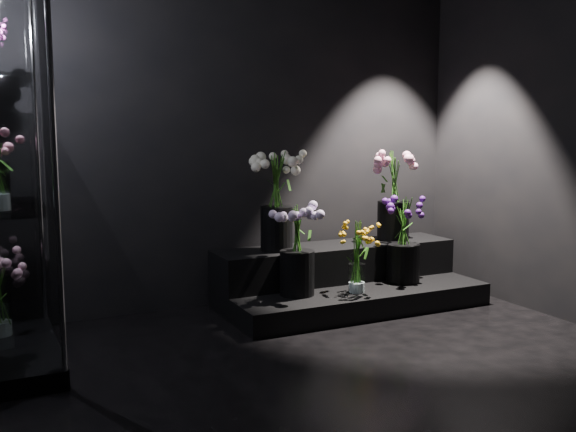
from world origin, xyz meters
TOP-DOWN VIEW (x-y plane):
  - floor at (0.00, 0.00)m, footprint 4.00×4.00m
  - wall_back at (0.00, 2.00)m, footprint 4.00×0.00m
  - display_riser at (0.82, 1.60)m, footprint 1.99×0.88m
  - bouquet_orange_bells at (0.74, 1.28)m, footprint 0.25×0.25m
  - bouquet_lilac at (0.32, 1.41)m, footprint 0.42×0.42m
  - bouquet_purple at (1.24, 1.41)m, footprint 0.40×0.40m
  - bouquet_cream_roses at (0.29, 1.71)m, footprint 0.41×0.41m
  - bouquet_pink_roses at (1.36, 1.72)m, footprint 0.46×0.46m

SIDE VIEW (x-z plane):
  - floor at x=0.00m, z-range 0.00..0.00m
  - display_riser at x=0.82m, z-range -0.04..0.40m
  - bouquet_orange_bells at x=0.74m, z-range 0.17..0.70m
  - bouquet_purple at x=1.24m, z-range 0.20..0.86m
  - bouquet_lilac at x=0.32m, z-range 0.21..0.89m
  - bouquet_pink_roses at x=1.36m, z-range 0.48..1.22m
  - bouquet_cream_roses at x=0.29m, z-range 0.51..1.27m
  - wall_back at x=0.00m, z-range -0.60..3.40m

